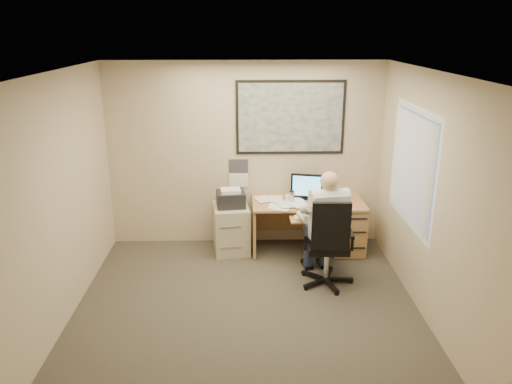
{
  "coord_description": "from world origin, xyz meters",
  "views": [
    {
      "loc": [
        -0.03,
        -4.84,
        3.12
      ],
      "look_at": [
        0.13,
        1.3,
        1.09
      ],
      "focal_mm": 35.0,
      "sensor_mm": 36.0,
      "label": 1
    }
  ],
  "objects_px": {
    "filing_cabinet": "(231,224)",
    "office_chair": "(328,260)",
    "desk": "(330,221)",
    "person": "(328,229)"
  },
  "relations": [
    {
      "from": "filing_cabinet",
      "to": "person",
      "type": "xyz_separation_m",
      "value": [
        1.23,
        -0.98,
        0.33
      ]
    },
    {
      "from": "desk",
      "to": "filing_cabinet",
      "type": "distance_m",
      "value": 1.44
    },
    {
      "from": "desk",
      "to": "filing_cabinet",
      "type": "xyz_separation_m",
      "value": [
        -1.44,
        -0.01,
        -0.03
      ]
    },
    {
      "from": "office_chair",
      "to": "filing_cabinet",
      "type": "bearing_deg",
      "value": 141.73
    },
    {
      "from": "person",
      "to": "desk",
      "type": "bearing_deg",
      "value": 68.68
    },
    {
      "from": "desk",
      "to": "person",
      "type": "xyz_separation_m",
      "value": [
        -0.21,
        -0.99,
        0.29
      ]
    },
    {
      "from": "office_chair",
      "to": "person",
      "type": "distance_m",
      "value": 0.4
    },
    {
      "from": "filing_cabinet",
      "to": "office_chair",
      "type": "relative_size",
      "value": 0.81
    },
    {
      "from": "desk",
      "to": "office_chair",
      "type": "distance_m",
      "value": 1.1
    },
    {
      "from": "desk",
      "to": "filing_cabinet",
      "type": "height_order",
      "value": "desk"
    }
  ]
}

